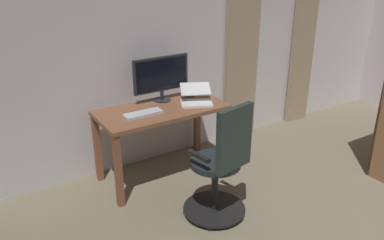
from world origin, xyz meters
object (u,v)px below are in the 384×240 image
at_px(office_chair, 221,168).
at_px(cell_phone_face_up, 188,95).
at_px(laptop, 196,98).
at_px(desk, 162,119).
at_px(computer_monitor, 161,76).
at_px(computer_keyboard, 143,114).

relative_size(office_chair, cell_phone_face_up, 7.47).
relative_size(laptop, cell_phone_face_up, 3.00).
xyz_separation_m(desk, computer_monitor, (-0.11, -0.19, 0.38)).
relative_size(computer_monitor, cell_phone_face_up, 4.25).
distance_m(office_chair, laptop, 0.94).
xyz_separation_m(office_chair, laptop, (-0.28, -0.84, 0.32)).
bearing_deg(laptop, computer_keyboard, 27.30).
relative_size(computer_keyboard, cell_phone_face_up, 2.58).
bearing_deg(desk, computer_keyboard, 15.60).
xyz_separation_m(office_chair, cell_phone_face_up, (-0.33, -1.07, 0.27)).
bearing_deg(computer_keyboard, computer_monitor, -142.88).
distance_m(computer_keyboard, cell_phone_face_up, 0.69).
height_order(computer_monitor, cell_phone_face_up, computer_monitor).
xyz_separation_m(desk, laptop, (-0.37, 0.06, 0.17)).
bearing_deg(cell_phone_face_up, desk, 22.90).
bearing_deg(computer_keyboard, laptop, -179.31).
height_order(desk, computer_monitor, computer_monitor).
relative_size(office_chair, computer_monitor, 1.76).
distance_m(computer_monitor, computer_keyboard, 0.50).
xyz_separation_m(laptop, cell_phone_face_up, (-0.05, -0.24, -0.05)).
bearing_deg(desk, office_chair, 95.44).
height_order(office_chair, laptop, office_chair).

